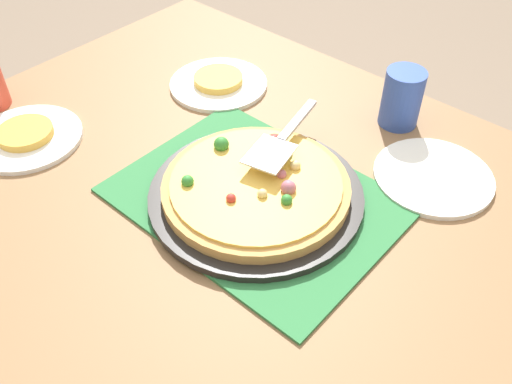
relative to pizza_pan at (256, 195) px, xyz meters
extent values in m
cube|color=olive|center=(0.00, 0.00, -0.03)|extent=(1.40, 1.00, 0.03)
cube|color=olive|center=(-0.64, 0.44, -0.40)|extent=(0.07, 0.07, 0.72)
cube|color=#2D753D|center=(0.00, 0.00, -0.01)|extent=(0.48, 0.36, 0.01)
cylinder|color=black|center=(0.00, 0.00, 0.00)|extent=(0.38, 0.38, 0.01)
cylinder|color=tan|center=(0.00, 0.00, 0.02)|extent=(0.33, 0.33, 0.02)
cylinder|color=#EAB747|center=(0.00, 0.00, 0.03)|extent=(0.30, 0.30, 0.01)
sphere|color=#E5CC7F|center=(0.03, 0.07, 0.04)|extent=(0.02, 0.02, 0.02)
sphere|color=#338433|center=(-0.08, -0.08, 0.04)|extent=(0.02, 0.02, 0.02)
sphere|color=red|center=(0.00, -0.06, 0.04)|extent=(0.02, 0.02, 0.02)
sphere|color=#B76675|center=(0.02, 0.04, 0.04)|extent=(0.02, 0.02, 0.02)
sphere|color=red|center=(-0.04, 0.10, 0.04)|extent=(0.03, 0.03, 0.03)
sphere|color=#B76675|center=(0.06, 0.02, 0.04)|extent=(0.03, 0.03, 0.03)
sphere|color=#338433|center=(-0.01, 0.09, 0.04)|extent=(0.03, 0.03, 0.03)
sphere|color=#338433|center=(0.07, -0.01, 0.04)|extent=(0.02, 0.02, 0.02)
sphere|color=#338433|center=(-0.11, 0.03, 0.04)|extent=(0.03, 0.03, 0.03)
sphere|color=#E5CC7F|center=(0.03, -0.02, 0.04)|extent=(0.02, 0.02, 0.02)
cylinder|color=white|center=(-0.31, 0.22, -0.01)|extent=(0.22, 0.22, 0.01)
cylinder|color=white|center=(-0.46, -0.17, -0.01)|extent=(0.22, 0.22, 0.01)
cylinder|color=white|center=(0.21, 0.26, -0.01)|extent=(0.22, 0.22, 0.01)
cylinder|color=#EAB747|center=(-0.31, 0.22, 0.01)|extent=(0.11, 0.11, 0.02)
cylinder|color=gold|center=(-0.46, -0.17, 0.01)|extent=(0.11, 0.11, 0.02)
cylinder|color=#3351AD|center=(0.07, 0.37, 0.05)|extent=(0.08, 0.08, 0.12)
cube|color=silver|center=(-0.01, 0.05, 0.06)|extent=(0.09, 0.10, 0.00)
cube|color=#B2B2B7|center=(-0.04, 0.16, 0.06)|extent=(0.05, 0.14, 0.01)
camera|label=1|loc=(0.47, -0.53, 0.68)|focal=38.96mm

